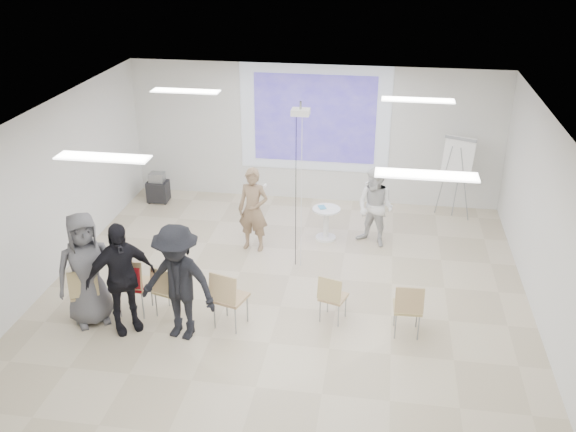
# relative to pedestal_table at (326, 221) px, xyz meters

# --- Properties ---
(floor) EXTENTS (8.00, 9.00, 0.10)m
(floor) POSITION_rel_pedestal_table_xyz_m (-0.48, -2.55, -0.42)
(floor) COLOR beige
(floor) RESTS_ON ground
(ceiling) EXTENTS (8.00, 9.00, 0.10)m
(ceiling) POSITION_rel_pedestal_table_xyz_m (-0.48, -2.55, 2.68)
(ceiling) COLOR white
(ceiling) RESTS_ON wall_back
(wall_back) EXTENTS (8.00, 0.10, 3.00)m
(wall_back) POSITION_rel_pedestal_table_xyz_m (-0.48, 2.00, 1.13)
(wall_back) COLOR silver
(wall_back) RESTS_ON floor
(wall_left) EXTENTS (0.10, 9.00, 3.00)m
(wall_left) POSITION_rel_pedestal_table_xyz_m (-4.53, -2.55, 1.13)
(wall_left) COLOR silver
(wall_left) RESTS_ON floor
(wall_right) EXTENTS (0.10, 9.00, 3.00)m
(wall_right) POSITION_rel_pedestal_table_xyz_m (3.57, -2.55, 1.13)
(wall_right) COLOR silver
(wall_right) RESTS_ON floor
(projection_halo) EXTENTS (3.20, 0.01, 2.30)m
(projection_halo) POSITION_rel_pedestal_table_xyz_m (-0.48, 1.94, 1.48)
(projection_halo) COLOR silver
(projection_halo) RESTS_ON wall_back
(projection_image) EXTENTS (2.60, 0.01, 1.90)m
(projection_image) POSITION_rel_pedestal_table_xyz_m (-0.48, 1.92, 1.48)
(projection_image) COLOR #3D30A5
(projection_image) RESTS_ON wall_back
(pedestal_table) EXTENTS (0.71, 0.71, 0.67)m
(pedestal_table) POSITION_rel_pedestal_table_xyz_m (0.00, 0.00, 0.00)
(pedestal_table) COLOR white
(pedestal_table) RESTS_ON floor
(player_left) EXTENTS (0.72, 0.54, 1.82)m
(player_left) POSITION_rel_pedestal_table_xyz_m (-1.31, -0.61, 0.54)
(player_left) COLOR #917458
(player_left) RESTS_ON floor
(player_right) EXTENTS (1.04, 0.97, 1.71)m
(player_right) POSITION_rel_pedestal_table_xyz_m (0.93, -0.09, 0.48)
(player_right) COLOR white
(player_right) RESTS_ON floor
(controller_left) EXTENTS (0.05, 0.12, 0.04)m
(controller_left) POSITION_rel_pedestal_table_xyz_m (-1.13, -0.36, 0.83)
(controller_left) COLOR white
(controller_left) RESTS_ON player_left
(controller_right) EXTENTS (0.09, 0.11, 0.04)m
(controller_right) POSITION_rel_pedestal_table_xyz_m (0.75, 0.16, 0.78)
(controller_right) COLOR white
(controller_right) RESTS_ON player_right
(chair_far_left) EXTENTS (0.58, 0.60, 0.93)m
(chair_far_left) POSITION_rel_pedestal_table_xyz_m (-3.36, -3.39, 0.18)
(chair_far_left) COLOR tan
(chair_far_left) RESTS_ON floor
(chair_left_mid) EXTENTS (0.47, 0.51, 1.01)m
(chair_left_mid) POSITION_rel_pedestal_table_xyz_m (-2.72, -3.11, 0.22)
(chair_left_mid) COLOR tan
(chair_left_mid) RESTS_ON floor
(chair_left_inner) EXTENTS (0.52, 0.54, 0.88)m
(chair_left_inner) POSITION_rel_pedestal_table_xyz_m (-2.17, -3.08, 0.15)
(chair_left_inner) COLOR tan
(chair_left_inner) RESTS_ON floor
(chair_center) EXTENTS (0.57, 0.60, 0.97)m
(chair_center) POSITION_rel_pedestal_table_xyz_m (-1.16, -3.25, 0.20)
(chair_center) COLOR tan
(chair_center) RESTS_ON floor
(chair_right_inner) EXTENTS (0.48, 0.50, 0.81)m
(chair_right_inner) POSITION_rel_pedestal_table_xyz_m (0.37, -2.84, 0.11)
(chair_right_inner) COLOR tan
(chair_right_inner) RESTS_ON floor
(chair_right_far) EXTENTS (0.44, 0.47, 0.89)m
(chair_right_far) POSITION_rel_pedestal_table_xyz_m (1.52, -3.04, 0.16)
(chair_right_far) COLOR tan
(chair_right_far) RESTS_ON floor
(red_jacket) EXTENTS (0.43, 0.10, 0.41)m
(red_jacket) POSITION_rel_pedestal_table_xyz_m (-2.72, -3.25, 0.35)
(red_jacket) COLOR #B5161E
(red_jacket) RESTS_ON chair_left_mid
(laptop) EXTENTS (0.38, 0.32, 0.03)m
(laptop) POSITION_rel_pedestal_table_xyz_m (-2.14, -2.99, 0.10)
(laptop) COLOR black
(laptop) RESTS_ON chair_left_inner
(audience_left) EXTENTS (1.36, 1.30, 2.03)m
(audience_left) POSITION_rel_pedestal_table_xyz_m (-2.70, -3.50, 0.64)
(audience_left) COLOR black
(audience_left) RESTS_ON floor
(audience_mid) EXTENTS (1.45, 0.97, 2.06)m
(audience_mid) POSITION_rel_pedestal_table_xyz_m (-1.81, -3.54, 0.66)
(audience_mid) COLOR black
(audience_mid) RESTS_ON floor
(audience_outer) EXTENTS (1.19, 1.11, 2.04)m
(audience_outer) POSITION_rel_pedestal_table_xyz_m (-3.29, -3.38, 0.65)
(audience_outer) COLOR #5E5E63
(audience_outer) RESTS_ON floor
(flipchart_easel) EXTENTS (0.69, 0.56, 1.73)m
(flipchart_easel) POSITION_rel_pedestal_table_xyz_m (2.52, 1.44, 0.90)
(flipchart_easel) COLOR #919499
(flipchart_easel) RESTS_ON floor
(av_cart) EXTENTS (0.46, 0.37, 0.67)m
(av_cart) POSITION_rel_pedestal_table_xyz_m (-3.85, 1.26, -0.06)
(av_cart) COLOR black
(av_cart) RESTS_ON floor
(ceiling_projector) EXTENTS (0.30, 0.25, 3.00)m
(ceiling_projector) POSITION_rel_pedestal_table_xyz_m (-0.38, -1.05, 2.32)
(ceiling_projector) COLOR white
(ceiling_projector) RESTS_ON ceiling
(fluor_panel_nw) EXTENTS (1.20, 0.30, 0.02)m
(fluor_panel_nw) POSITION_rel_pedestal_table_xyz_m (-2.48, -0.55, 2.60)
(fluor_panel_nw) COLOR white
(fluor_panel_nw) RESTS_ON ceiling
(fluor_panel_ne) EXTENTS (1.20, 0.30, 0.02)m
(fluor_panel_ne) POSITION_rel_pedestal_table_xyz_m (1.52, -0.55, 2.60)
(fluor_panel_ne) COLOR white
(fluor_panel_ne) RESTS_ON ceiling
(fluor_panel_sw) EXTENTS (1.20, 0.30, 0.02)m
(fluor_panel_sw) POSITION_rel_pedestal_table_xyz_m (-2.48, -4.05, 2.60)
(fluor_panel_sw) COLOR white
(fluor_panel_sw) RESTS_ON ceiling
(fluor_panel_se) EXTENTS (1.20, 0.30, 0.02)m
(fluor_panel_se) POSITION_rel_pedestal_table_xyz_m (1.52, -4.05, 2.60)
(fluor_panel_se) COLOR white
(fluor_panel_se) RESTS_ON ceiling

